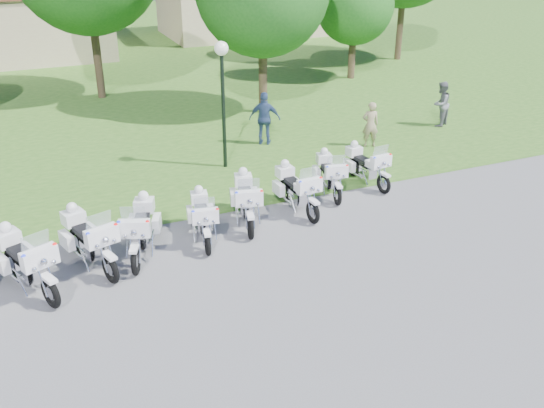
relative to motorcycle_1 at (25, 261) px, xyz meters
name	(u,v)px	position (x,y,z in m)	size (l,w,h in m)	color
ground	(260,265)	(5.12, -1.12, -0.71)	(100.00, 100.00, 0.00)	#5D5D63
grass_lawn	(94,54)	(5.12, 25.88, -0.70)	(100.00, 48.00, 0.01)	#32611E
motorcycle_1	(25,261)	(0.00, 0.00, 0.00)	(1.43, 2.37, 1.69)	black
motorcycle_2	(89,239)	(1.43, 0.50, -0.01)	(1.27, 2.40, 1.66)	black
motorcycle_3	(141,228)	(2.68, 0.61, -0.03)	(1.32, 2.31, 1.62)	black
motorcycle_4	(203,217)	(4.30, 0.75, -0.10)	(0.95, 2.15, 1.45)	black
motorcycle_5	(246,199)	(5.66, 1.18, -0.04)	(1.15, 2.32, 1.59)	black
motorcycle_6	(296,188)	(7.24, 1.35, -0.06)	(0.81, 2.30, 1.54)	black
motorcycle_7	(330,174)	(8.65, 2.02, -0.10)	(1.00, 2.13, 1.45)	black
motorcycle_8	(366,165)	(10.04, 2.21, -0.10)	(0.83, 2.16, 1.45)	black
lamp_post	(222,74)	(6.44, 5.21, 2.41)	(0.44, 0.44, 4.13)	black
building_east	(245,3)	(16.12, 28.88, 1.36)	(11.44, 7.28, 4.10)	tan
bystander_a	(370,125)	(11.90, 5.04, 0.12)	(0.60, 0.39, 1.65)	tan
bystander_b	(441,104)	(15.71, 6.03, 0.18)	(0.86, 0.67, 1.77)	slate
bystander_c	(265,119)	(8.52, 6.77, 0.25)	(1.13, 0.47, 1.92)	navy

